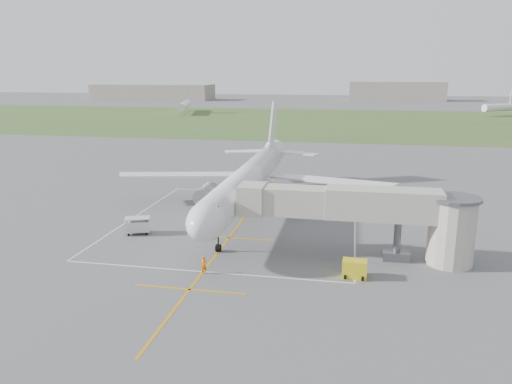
% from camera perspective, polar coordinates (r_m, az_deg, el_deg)
% --- Properties ---
extents(ground, '(700.00, 700.00, 0.00)m').
position_cam_1_polar(ground, '(65.94, -1.01, -2.50)').
color(ground, '#575759').
rests_on(ground, ground).
extents(grass_strip, '(700.00, 120.00, 0.02)m').
position_cam_1_polar(grass_strip, '(193.29, 7.08, 8.07)').
color(grass_strip, '#355626').
rests_on(grass_strip, ground).
extents(apron_markings, '(28.20, 60.00, 0.01)m').
position_cam_1_polar(apron_markings, '(60.51, -2.16, -3.99)').
color(apron_markings, '#CA8B0B').
rests_on(apron_markings, ground).
extents(airliner, '(38.93, 46.75, 13.52)m').
position_cam_1_polar(airliner, '(65.58, -0.89, 1.37)').
color(airliner, silver).
rests_on(airliner, ground).
extents(jet_bridge, '(23.40, 5.00, 7.20)m').
position_cam_1_polar(jet_bridge, '(50.38, 13.43, -2.37)').
color(jet_bridge, '#ACA59B').
rests_on(jet_bridge, ground).
extents(gpu_unit, '(2.26, 1.65, 1.65)m').
position_cam_1_polar(gpu_unit, '(46.73, 11.20, -8.63)').
color(gpu_unit, gold).
rests_on(gpu_unit, ground).
extents(baggage_cart, '(3.19, 2.55, 1.93)m').
position_cam_1_polar(baggage_cart, '(59.28, -13.39, -3.74)').
color(baggage_cart, silver).
rests_on(baggage_cart, ground).
extents(ramp_worker_nose, '(0.60, 0.40, 1.63)m').
position_cam_1_polar(ramp_worker_nose, '(46.95, -5.99, -8.32)').
color(ramp_worker_nose, '#E06407').
rests_on(ramp_worker_nose, ground).
extents(ramp_worker_wing, '(1.18, 1.17, 1.92)m').
position_cam_1_polar(ramp_worker_wing, '(69.46, -3.00, -0.86)').
color(ramp_worker_wing, '#E26207').
rests_on(ramp_worker_wing, ground).
extents(distant_hangars, '(345.00, 49.00, 12.00)m').
position_cam_1_polar(distant_hangars, '(328.73, 5.96, 11.24)').
color(distant_hangars, gray).
rests_on(distant_hangars, ground).
extents(distant_aircraft, '(161.90, 41.00, 8.85)m').
position_cam_1_polar(distant_aircraft, '(226.03, 10.06, 9.66)').
color(distant_aircraft, silver).
rests_on(distant_aircraft, ground).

